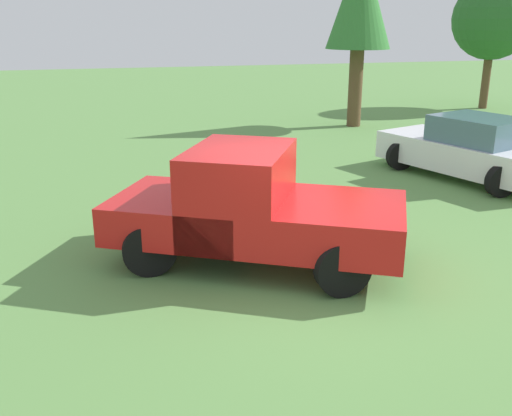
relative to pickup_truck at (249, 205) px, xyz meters
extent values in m
plane|color=#5B8C47|center=(0.61, -0.83, -0.94)|extent=(80.00, 80.00, 0.00)
cylinder|color=black|center=(1.75, -0.01, -0.54)|extent=(0.80, 0.22, 0.80)
cylinder|color=black|center=(0.95, -1.47, -0.54)|extent=(0.80, 0.22, 0.80)
cylinder|color=black|center=(-0.75, 1.36, -0.54)|extent=(0.80, 0.22, 0.80)
cylinder|color=black|center=(-1.55, -0.10, -0.54)|extent=(0.80, 0.22, 0.80)
cube|color=red|center=(1.27, -0.70, -0.20)|extent=(2.51, 2.58, 0.64)
cube|color=red|center=(-0.13, 0.07, 0.18)|extent=(2.20, 2.41, 1.40)
cube|color=slate|center=(-0.13, 0.07, 0.62)|extent=(1.93, 2.17, 0.48)
cube|color=red|center=(-0.92, 0.50, -0.22)|extent=(2.82, 2.75, 0.60)
cube|color=silver|center=(2.00, -1.10, -0.46)|extent=(1.01, 1.71, 0.16)
cylinder|color=black|center=(5.18, 4.64, -0.59)|extent=(0.72, 0.20, 0.72)
cylinder|color=black|center=(6.60, 5.13, -0.59)|extent=(0.72, 0.20, 0.72)
cylinder|color=black|center=(6.10, 1.94, -0.59)|extent=(0.72, 0.20, 0.72)
cube|color=white|center=(6.35, 3.53, -0.38)|extent=(3.07, 4.66, 0.68)
cube|color=slate|center=(6.42, 3.33, 0.26)|extent=(2.08, 2.30, 0.60)
cylinder|color=brown|center=(13.86, 13.27, 0.39)|extent=(0.34, 0.34, 2.67)
sphere|color=#286028|center=(13.86, 13.27, 2.72)|extent=(3.31, 3.31, 3.31)
cylinder|color=brown|center=(6.68, 10.77, 0.40)|extent=(0.49, 0.49, 2.68)
camera|label=1|loc=(-2.09, -8.12, 2.72)|focal=40.23mm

